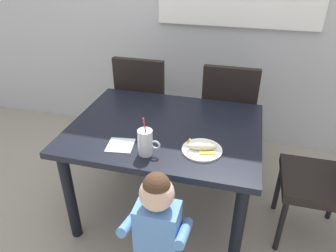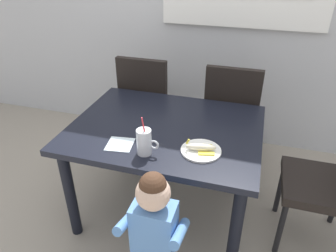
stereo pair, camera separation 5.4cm
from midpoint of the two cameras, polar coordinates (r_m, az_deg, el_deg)
ground_plane at (r=2.47m, az=-1.09°, el=-14.60°), size 24.00×24.00×0.00m
dining_table at (r=2.08m, az=-1.25°, el=-2.42°), size 1.21×0.94×0.72m
dining_chair_left at (r=2.77m, az=-4.86°, el=4.44°), size 0.44×0.44×0.96m
dining_chair_right at (r=2.63m, az=10.32°, el=2.64°), size 0.44×0.44×0.96m
toddler_standing at (r=1.65m, az=-2.91°, el=-17.26°), size 0.33×0.24×0.84m
milk_cup at (r=1.74m, az=-4.98°, el=-3.20°), size 0.13×0.08×0.25m
snack_plate at (r=1.79m, az=5.31°, el=-4.35°), size 0.23×0.23×0.01m
peeled_banana at (r=1.78m, az=5.38°, el=-3.78°), size 0.18×0.12×0.07m
paper_napkin at (r=1.86m, az=-9.45°, el=-3.46°), size 0.17×0.17×0.00m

